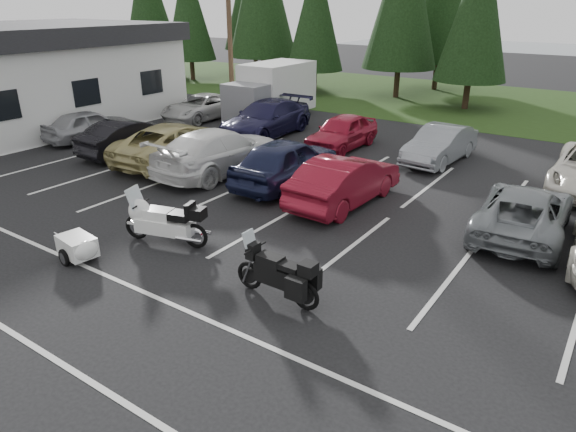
% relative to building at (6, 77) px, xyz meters
% --- Properties ---
extents(ground, '(120.00, 120.00, 0.00)m').
position_rel_building_xyz_m(ground, '(18.00, -4.00, -2.45)').
color(ground, black).
rests_on(ground, ground).
extents(grass_strip, '(80.00, 16.00, 0.01)m').
position_rel_building_xyz_m(grass_strip, '(18.00, 20.00, -2.45)').
color(grass_strip, '#1F3410').
rests_on(grass_strip, ground).
extents(building, '(10.60, 15.60, 4.90)m').
position_rel_building_xyz_m(building, '(0.00, 0.00, 0.00)').
color(building, silver).
rests_on(building, ground).
extents(utility_pole, '(1.60, 0.26, 9.00)m').
position_rel_building_xyz_m(utility_pole, '(8.00, 8.00, 2.25)').
color(utility_pole, '#473321').
rests_on(utility_pole, ground).
extents(box_truck, '(2.40, 5.60, 2.90)m').
position_rel_building_xyz_m(box_truck, '(10.00, 8.50, -1.00)').
color(box_truck, silver).
rests_on(box_truck, ground).
extents(stall_markings, '(32.00, 16.00, 0.01)m').
position_rel_building_xyz_m(stall_markings, '(18.00, -2.00, -2.45)').
color(stall_markings, silver).
rests_on(stall_markings, ground).
extents(conifer_1, '(3.96, 3.96, 9.22)m').
position_rel_building_xyz_m(conifer_1, '(-4.00, 17.20, 2.94)').
color(conifer_1, '#332316').
rests_on(conifer_1, ground).
extents(conifer_3, '(3.87, 3.87, 9.02)m').
position_rel_building_xyz_m(conifer_3, '(7.50, 17.40, 2.82)').
color(conifer_3, '#332316').
rests_on(conifer_3, ground).
extents(conifer_5, '(4.14, 4.14, 9.63)m').
position_rel_building_xyz_m(conifer_5, '(18.00, 17.60, 3.18)').
color(conifer_5, '#332316').
rests_on(conifer_5, ground).
extents(car_near_0, '(1.92, 4.24, 1.41)m').
position_rel_building_xyz_m(car_near_0, '(5.89, 0.27, -1.74)').
color(car_near_0, '#A0A0A4').
rests_on(car_near_0, ground).
extents(car_near_1, '(1.61, 4.50, 1.48)m').
position_rel_building_xyz_m(car_near_1, '(9.32, -0.19, -1.71)').
color(car_near_1, black).
rests_on(car_near_1, ground).
extents(car_near_2, '(3.07, 5.90, 1.59)m').
position_rel_building_xyz_m(car_near_2, '(11.87, 0.06, -1.66)').
color(car_near_2, tan).
rests_on(car_near_2, ground).
extents(car_near_3, '(2.56, 5.81, 1.66)m').
position_rel_building_xyz_m(car_near_3, '(14.12, 0.04, -1.62)').
color(car_near_3, silver).
rests_on(car_near_3, ground).
extents(car_near_4, '(2.12, 4.96, 1.67)m').
position_rel_building_xyz_m(car_near_4, '(16.93, 0.32, -1.62)').
color(car_near_4, '#151A36').
rests_on(car_near_4, ground).
extents(car_near_5, '(1.82, 4.73, 1.54)m').
position_rel_building_xyz_m(car_near_5, '(19.51, -0.16, -1.68)').
color(car_near_5, maroon).
rests_on(car_near_5, ground).
extents(car_near_6, '(2.53, 4.97, 1.34)m').
position_rel_building_xyz_m(car_near_6, '(24.69, 0.56, -1.78)').
color(car_near_6, slate).
rests_on(car_near_6, ground).
extents(car_far_0, '(2.26, 4.80, 1.33)m').
position_rel_building_xyz_m(car_far_0, '(7.06, 6.49, -1.79)').
color(car_far_0, beige).
rests_on(car_far_0, ground).
extents(car_far_1, '(2.44, 5.66, 1.62)m').
position_rel_building_xyz_m(car_far_1, '(12.12, 5.59, -1.64)').
color(car_far_1, '#171536').
rests_on(car_far_1, ground).
extents(car_far_2, '(1.75, 4.31, 1.47)m').
position_rel_building_xyz_m(car_far_2, '(16.24, 5.55, -1.72)').
color(car_far_2, maroon).
rests_on(car_far_2, ground).
extents(car_far_3, '(1.82, 4.42, 1.42)m').
position_rel_building_xyz_m(car_far_3, '(20.43, 6.02, -1.74)').
color(car_far_3, gray).
rests_on(car_far_3, ground).
extents(touring_motorcycle, '(2.85, 1.55, 1.51)m').
position_rel_building_xyz_m(touring_motorcycle, '(17.00, -5.44, -1.69)').
color(touring_motorcycle, white).
rests_on(touring_motorcycle, ground).
extents(cargo_trailer, '(1.51, 0.99, 0.65)m').
position_rel_building_xyz_m(cargo_trailer, '(15.90, -7.36, -2.12)').
color(cargo_trailer, white).
rests_on(cargo_trailer, ground).
extents(adventure_motorcycle, '(2.40, 0.87, 1.45)m').
position_rel_building_xyz_m(adventure_motorcycle, '(21.04, -6.02, -1.72)').
color(adventure_motorcycle, black).
rests_on(adventure_motorcycle, ground).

